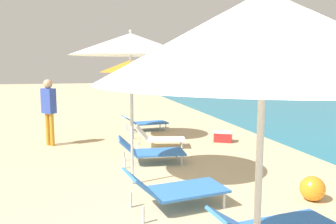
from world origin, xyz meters
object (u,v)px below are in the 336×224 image
(lounger_second_shoreside, at_px, (150,151))
(lounger_farthest_inland, at_px, (159,137))
(umbrella_farthest, at_px, (132,66))
(cooler_box, at_px, (223,136))
(umbrella_second, at_px, (131,44))
(person_walking_mid, at_px, (49,105))
(beach_ball, at_px, (312,188))
(lounger_farthest_shoreside, at_px, (144,122))
(lounger_second_inland, at_px, (174,188))
(umbrella_nearest, at_px, (264,38))

(lounger_second_shoreside, height_order, lounger_farthest_inland, lounger_second_shoreside)
(umbrella_farthest, bearing_deg, cooler_box, -22.38)
(umbrella_second, bearing_deg, person_walking_mid, 116.03)
(person_walking_mid, relative_size, beach_ball, 4.50)
(umbrella_farthest, height_order, beach_ball, umbrella_farthest)
(lounger_farthest_shoreside, relative_size, beach_ball, 3.89)
(lounger_second_shoreside, relative_size, cooler_box, 2.47)
(lounger_second_inland, bearing_deg, cooler_box, 49.39)
(lounger_second_shoreside, xyz_separation_m, umbrella_farthest, (-0.01, 2.63, 1.86))
(umbrella_farthest, bearing_deg, lounger_farthest_inland, -66.25)
(umbrella_nearest, xyz_separation_m, lounger_second_inland, (0.12, 2.73, -2.03))
(umbrella_farthest, bearing_deg, beach_ball, -68.07)
(lounger_second_inland, height_order, beach_ball, lounger_second_inland)
(lounger_second_shoreside, relative_size, person_walking_mid, 0.84)
(person_walking_mid, bearing_deg, umbrella_nearest, -120.26)
(lounger_farthest_shoreside, xyz_separation_m, cooler_box, (1.88, -2.20, -0.13))
(umbrella_second, bearing_deg, lounger_farthest_shoreside, 77.57)
(lounger_second_inland, bearing_deg, lounger_farthest_inland, 72.15)
(beach_ball, height_order, cooler_box, beach_ball)
(umbrella_farthest, bearing_deg, lounger_farthest_shoreside, 64.72)
(umbrella_second, distance_m, lounger_second_inland, 2.57)
(umbrella_second, distance_m, beach_ball, 3.86)
(cooler_box, bearing_deg, umbrella_second, -136.27)
(umbrella_second, distance_m, cooler_box, 4.78)
(umbrella_farthest, xyz_separation_m, person_walking_mid, (-2.29, -0.31, -1.04))
(umbrella_nearest, height_order, beach_ball, umbrella_nearest)
(umbrella_second, height_order, umbrella_farthest, umbrella_second)
(beach_ball, xyz_separation_m, cooler_box, (0.29, 4.34, -0.05))
(umbrella_second, distance_m, person_walking_mid, 4.21)
(lounger_farthest_shoreside, distance_m, beach_ball, 6.72)
(person_walking_mid, distance_m, beach_ball, 6.77)
(lounger_second_inland, xyz_separation_m, lounger_farthest_shoreside, (0.65, 6.30, -0.03))
(umbrella_second, bearing_deg, umbrella_farthest, 81.86)
(lounger_farthest_shoreside, bearing_deg, person_walking_mid, -160.02)
(umbrella_second, relative_size, lounger_second_shoreside, 1.86)
(lounger_farthest_shoreside, distance_m, lounger_farthest_inland, 2.38)
(lounger_farthest_inland, distance_m, cooler_box, 1.93)
(lounger_farthest_inland, bearing_deg, beach_ball, -56.30)
(umbrella_nearest, height_order, umbrella_second, umbrella_second)
(lounger_second_inland, relative_size, cooler_box, 2.65)
(umbrella_nearest, relative_size, lounger_second_shoreside, 1.81)
(umbrella_nearest, xyz_separation_m, lounger_second_shoreside, (0.22, 5.20, -2.06))
(umbrella_second, height_order, beach_ball, umbrella_second)
(lounger_farthest_inland, relative_size, person_walking_mid, 0.78)
(umbrella_farthest, xyz_separation_m, beach_ball, (2.15, -5.34, -1.95))
(umbrella_nearest, height_order, lounger_farthest_shoreside, umbrella_nearest)
(lounger_farthest_shoreside, height_order, cooler_box, lounger_farthest_shoreside)
(lounger_second_shoreside, xyz_separation_m, beach_ball, (2.14, -2.71, -0.09))
(beach_ball, bearing_deg, umbrella_nearest, -133.46)
(lounger_second_inland, relative_size, person_walking_mid, 0.90)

